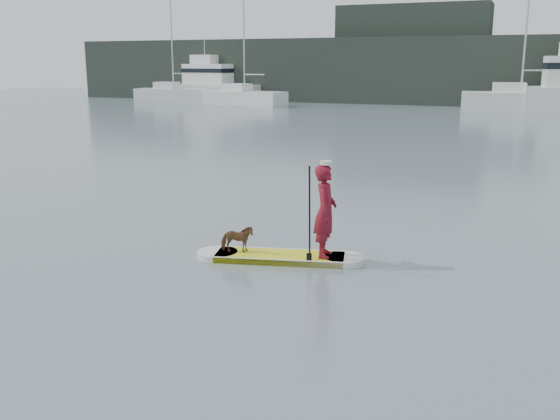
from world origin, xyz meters
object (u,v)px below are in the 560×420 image
at_px(paddler, 325,211).
at_px(dog, 237,239).
at_px(sailboat_a, 173,94).
at_px(sailboat_d, 519,99).
at_px(paddleboard, 280,257).
at_px(sailboat_b, 244,96).
at_px(motor_yacht_b, 213,84).

xyz_separation_m(paddler, dog, (-1.67, -0.43, -0.62)).
relative_size(paddler, sailboat_a, 0.16).
height_order(sailboat_a, sailboat_d, sailboat_d).
height_order(paddleboard, sailboat_b, sailboat_b).
xyz_separation_m(paddleboard, sailboat_d, (2.79, 42.39, 0.87)).
height_order(sailboat_a, motor_yacht_b, sailboat_a).
xyz_separation_m(sailboat_b, motor_yacht_b, (-6.03, 5.33, 0.86)).
xyz_separation_m(sailboat_a, sailboat_d, (31.56, 0.24, 0.18)).
xyz_separation_m(paddler, motor_yacht_b, (-27.06, 45.35, 0.66)).
bearing_deg(sailboat_d, sailboat_a, 175.06).
xyz_separation_m(dog, sailboat_b, (-19.37, 40.44, 0.42)).
bearing_deg(paddleboard, dog, -180.00).
relative_size(paddler, motor_yacht_b, 0.19).
bearing_deg(sailboat_b, paddleboard, -51.36).
bearing_deg(sailboat_a, sailboat_d, -5.54).
bearing_deg(motor_yacht_b, paddler, -50.45).
distance_m(paddler, sailboat_b, 45.21).
distance_m(paddleboard, paddler, 1.29).
relative_size(sailboat_a, sailboat_d, 0.83).
bearing_deg(motor_yacht_b, sailboat_d, 2.47).
bearing_deg(sailboat_b, dog, -52.42).
height_order(sailboat_a, sailboat_b, sailboat_b).
height_order(paddler, dog, paddler).
relative_size(paddler, sailboat_b, 0.15).
xyz_separation_m(sailboat_d, motor_yacht_b, (-29.01, 3.18, 0.74)).
height_order(sailboat_d, motor_yacht_b, sailboat_d).
distance_m(paddler, sailboat_a, 51.34).
distance_m(paddleboard, sailboat_b, 45.02).
relative_size(paddler, dog, 2.81).
bearing_deg(motor_yacht_b, dog, -52.26).
bearing_deg(paddler, sailboat_b, 15.73).
bearing_deg(paddler, paddleboard, 92.37).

